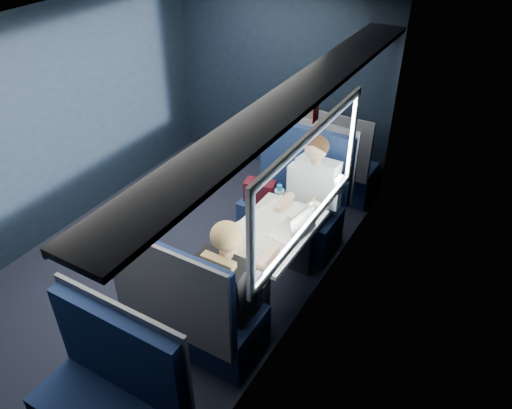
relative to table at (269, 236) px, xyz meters
The scene contains 13 objects.
ground 1.23m from the table, behind, with size 2.80×4.20×0.01m, color black.
room_shell 1.30m from the table, behind, with size 3.00×4.40×2.40m.
table is the anchor object (origin of this frame).
seat_bay_near 0.92m from the table, 102.54° to the left, with size 1.04×0.62×1.26m.
seat_bay_far 0.93m from the table, 101.78° to the right, with size 1.04×0.62×1.26m.
seat_row_front 1.82m from the table, 95.80° to the left, with size 1.04×0.51×1.16m.
seat_row_back 1.82m from the table, 95.80° to the right, with size 1.04×0.51×1.16m.
man 0.70m from the table, 84.48° to the left, with size 0.53×0.56×1.32m.
woman 0.71m from the table, 84.55° to the right, with size 0.53×0.56×1.32m.
papers 0.13m from the table, 88.22° to the left, with size 0.50×0.72×0.01m, color white.
laptop 0.27m from the table, 10.03° to the left, with size 0.30×0.37×0.25m.
bottle_small 0.39m from the table, 31.95° to the left, with size 0.06×0.06×0.20m.
cup 0.52m from the table, 61.37° to the left, with size 0.07×0.07×0.09m, color white.
Camera 1 is at (2.65, -2.99, 3.35)m, focal length 35.00 mm.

